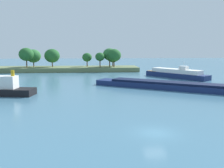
{
  "coord_description": "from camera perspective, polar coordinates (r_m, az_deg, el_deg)",
  "views": [
    {
      "loc": [
        -7.19,
        -27.11,
        9.82
      ],
      "look_at": [
        -2.61,
        30.96,
        1.2
      ],
      "focal_mm": 39.72,
      "sensor_mm": 36.0,
      "label": 1
    }
  ],
  "objects": [
    {
      "name": "tugboat",
      "position": [
        56.04,
        -23.54,
        -0.99
      ],
      "size": [
        12.4,
        6.01,
        5.21
      ],
      "color": "black",
      "rests_on": "ground"
    },
    {
      "name": "cargo_barge",
      "position": [
        60.1,
        14.76,
        -0.36
      ],
      "size": [
        36.42,
        25.46,
        5.87
      ],
      "color": "navy",
      "rests_on": "ground"
    },
    {
      "name": "white_riverboat",
      "position": [
        83.5,
        14.53,
        2.32
      ],
      "size": [
        16.72,
        20.2,
        5.38
      ],
      "color": "navy",
      "rests_on": "ground"
    },
    {
      "name": "treeline_island",
      "position": [
        105.26,
        -9.84,
        4.85
      ],
      "size": [
        61.87,
        13.4,
        9.69
      ],
      "color": "#66754C",
      "rests_on": "ground"
    },
    {
      "name": "ground_plane",
      "position": [
        29.71,
        9.95,
        -11.01
      ],
      "size": [
        400.0,
        400.0,
        0.0
      ],
      "primitive_type": "plane",
      "color": "teal"
    }
  ]
}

